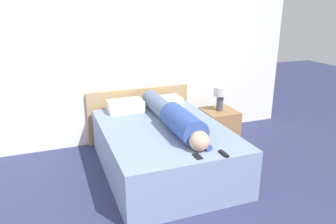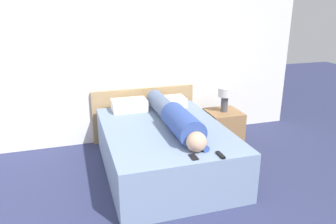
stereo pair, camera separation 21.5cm
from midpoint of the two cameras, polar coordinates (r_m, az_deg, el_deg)
wall_back at (r=4.86m, az=-8.88°, el=9.70°), size 5.38×0.06×2.60m
bed at (r=4.11m, az=-2.25°, el=-6.52°), size 1.45×2.00×0.58m
headboard at (r=5.05m, az=-6.21°, el=-0.37°), size 1.57×0.04×0.81m
nightstand at (r=4.94m, az=7.58°, el=-2.59°), size 0.48×0.49×0.52m
table_lamp at (r=4.79m, az=7.83°, el=2.95°), size 0.20×0.20×0.35m
person_lying at (r=3.96m, az=-0.49°, el=-0.91°), size 0.30×1.77×0.30m
pillow_near_headboard at (r=4.63m, az=-8.74°, el=1.06°), size 0.48×0.31×0.15m
pillow_second at (r=4.78m, az=-1.77°, el=1.74°), size 0.46×0.31×0.14m
tv_remote at (r=3.34m, az=7.85°, el=-7.21°), size 0.04×0.15×0.02m
cell_phone at (r=3.27m, az=3.26°, el=-7.74°), size 0.06×0.13×0.01m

